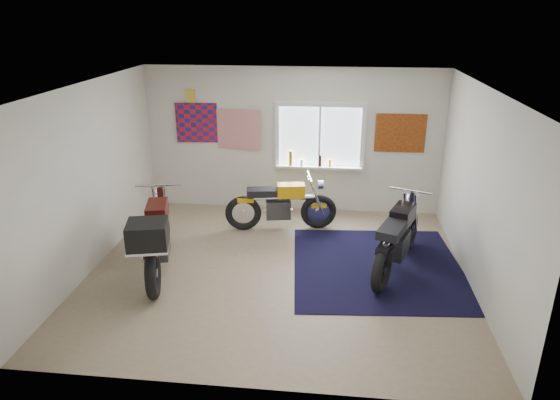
# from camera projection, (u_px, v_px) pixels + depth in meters

# --- Properties ---
(ground) EXTENTS (5.50, 5.50, 0.00)m
(ground) POSITION_uv_depth(u_px,v_px,m) (278.00, 270.00, 7.45)
(ground) COLOR #9E896B
(ground) RESTS_ON ground
(room_shell) EXTENTS (5.50, 5.50, 5.50)m
(room_shell) POSITION_uv_depth(u_px,v_px,m) (277.00, 165.00, 6.86)
(room_shell) COLOR white
(room_shell) RESTS_ON ground
(navy_rug) EXTENTS (2.70, 2.79, 0.01)m
(navy_rug) POSITION_uv_depth(u_px,v_px,m) (377.00, 266.00, 7.54)
(navy_rug) COLOR black
(navy_rug) RESTS_ON ground
(window_assembly) EXTENTS (1.66, 0.17, 1.26)m
(window_assembly) POSITION_uv_depth(u_px,v_px,m) (320.00, 141.00, 9.20)
(window_assembly) COLOR white
(window_assembly) RESTS_ON room_shell
(oil_bottles) EXTENTS (0.79, 0.07, 0.28)m
(oil_bottles) POSITION_uv_depth(u_px,v_px,m) (305.00, 160.00, 9.29)
(oil_bottles) COLOR olive
(oil_bottles) RESTS_ON window_assembly
(flag_display) EXTENTS (1.60, 0.10, 1.17)m
(flag_display) POSITION_uv_depth(u_px,v_px,m) (190.00, 96.00, 9.17)
(flag_display) COLOR red
(flag_display) RESTS_ON room_shell
(triumph_poster) EXTENTS (0.90, 0.03, 0.70)m
(triumph_poster) POSITION_uv_depth(u_px,v_px,m) (400.00, 133.00, 8.99)
(triumph_poster) COLOR #A54C14
(triumph_poster) RESTS_ON room_shell
(yellow_triumph) EXTENTS (1.95, 0.60, 0.99)m
(yellow_triumph) POSITION_uv_depth(u_px,v_px,m) (281.00, 206.00, 8.70)
(yellow_triumph) COLOR black
(yellow_triumph) RESTS_ON ground
(black_chrome_bike) EXTENTS (0.97, 2.03, 1.10)m
(black_chrome_bike) POSITION_uv_depth(u_px,v_px,m) (397.00, 240.00, 7.32)
(black_chrome_bike) COLOR black
(black_chrome_bike) RESTS_ON navy_rug
(maroon_tourer) EXTENTS (0.98, 2.27, 1.15)m
(maroon_tourer) POSITION_uv_depth(u_px,v_px,m) (156.00, 238.00, 7.10)
(maroon_tourer) COLOR black
(maroon_tourer) RESTS_ON ground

